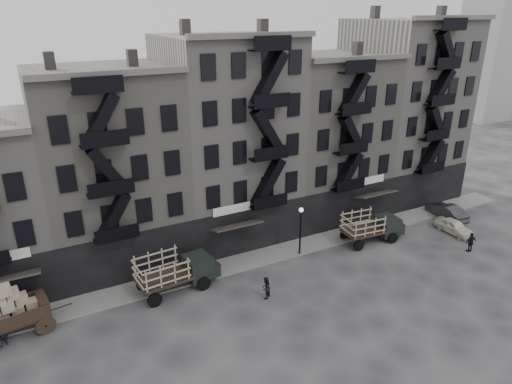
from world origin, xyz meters
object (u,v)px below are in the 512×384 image
pedestrian_west (2,333)px  policeman (471,242)px  car_far (447,211)px  wagon (8,306)px  stake_truck_west (175,269)px  pedestrian_mid (266,288)px  stake_truck_east (372,225)px  car_east (454,227)px

pedestrian_west → policeman: (34.64, -5.28, -0.04)m
car_far → policeman: policeman is taller
wagon → pedestrian_west: wagon is taller
wagon → car_far: wagon is taller
pedestrian_west → stake_truck_west: bearing=-11.4°
stake_truck_west → wagon: bearing=175.1°
wagon → car_far: size_ratio=1.03×
wagon → policeman: size_ratio=2.66×
wagon → pedestrian_mid: 16.29m
stake_truck_west → pedestrian_mid: stake_truck_west is taller
pedestrian_west → stake_truck_east: bearing=-15.7°
car_east → car_far: (1.92, 2.50, 0.11)m
wagon → policeman: bearing=-17.8°
stake_truck_west → pedestrian_mid: (5.17, -3.95, -0.88)m
stake_truck_west → pedestrian_west: bearing=179.5°
stake_truck_east → stake_truck_west: bearing=-177.0°
stake_truck_west → pedestrian_mid: size_ratio=3.71×
policeman → pedestrian_west: bearing=2.1°
stake_truck_west → stake_truck_east: (17.41, -0.80, -0.11)m
wagon → policeman: 34.63m
car_east → pedestrian_west: size_ratio=2.04×
stake_truck_west → pedestrian_west: 11.22m
wagon → car_east: wagon is taller
stake_truck_east → policeman: size_ratio=3.32×
wagon → stake_truck_west: 10.59m
car_far → stake_truck_west: bearing=6.7°
stake_truck_east → car_east: bearing=-11.0°
car_east → car_far: 3.16m
car_far → wagon: bearing=7.1°
pedestrian_mid → policeman: bearing=136.8°
wagon → pedestrian_west: size_ratio=2.55×
wagon → pedestrian_west: bearing=-131.8°
pedestrian_mid → policeman: (18.31, -2.18, 0.04)m
car_far → stake_truck_east: bearing=9.1°
policeman → stake_truck_west: bearing=-3.9°
wagon → policeman: (34.06, -6.13, -1.23)m
car_far → policeman: 6.57m
stake_truck_west → policeman: bearing=-19.5°
policeman → car_east: bearing=-107.7°
stake_truck_west → stake_truck_east: size_ratio=1.07×
pedestrian_west → policeman: size_ratio=1.04×
stake_truck_east → car_far: 9.67m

